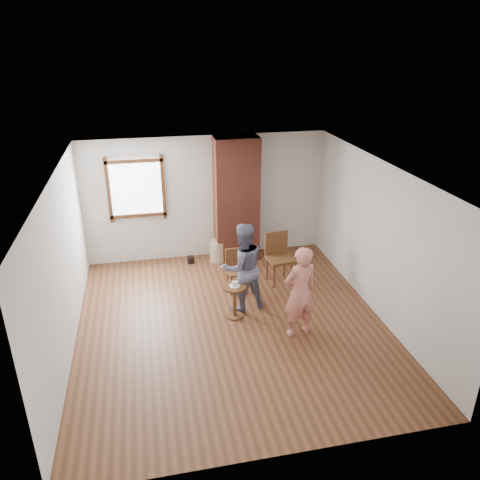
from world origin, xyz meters
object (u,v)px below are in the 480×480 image
dining_chair_right (278,255)px  person_pink (300,292)px  man (243,267)px  side_table (235,296)px  dining_chair_left (236,268)px  stoneware_crock (218,251)px

dining_chair_right → person_pink: (-0.18, -1.79, 0.21)m
man → side_table: bearing=42.5°
dining_chair_left → side_table: dining_chair_left is taller
stoneware_crock → person_pink: bearing=-74.2°
dining_chair_right → man: bearing=-142.6°
man → person_pink: man is taller
dining_chair_right → side_table: bearing=-140.7°
side_table → man: bearing=52.9°
person_pink → dining_chair_right: bearing=-107.8°
side_table → dining_chair_left: bearing=76.5°
stoneware_crock → dining_chair_left: bearing=-83.7°
dining_chair_right → man: size_ratio=0.62×
dining_chair_left → stoneware_crock: bearing=93.8°
stoneware_crock → man: (0.11, -1.95, 0.57)m
stoneware_crock → dining_chair_left: dining_chair_left is taller
dining_chair_left → side_table: (-0.22, -0.93, -0.05)m
dining_chair_left → man: bearing=-95.0°
dining_chair_left → side_table: bearing=-106.0°
person_pink → man: bearing=-65.2°
dining_chair_left → man: size_ratio=0.50×
stoneware_crock → dining_chair_right: bearing=-47.9°
dining_chair_left → dining_chair_right: size_ratio=0.82×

